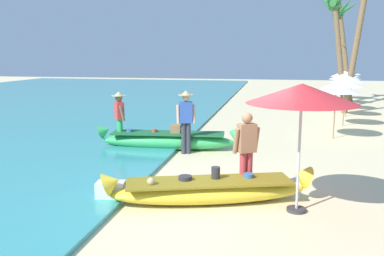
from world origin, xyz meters
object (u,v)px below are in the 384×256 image
boat_green_midground (168,140)px  patio_umbrella_large (302,94)px  cooler_box (111,192)px  person_tourist_customer (246,149)px  palm_tree_leaning_seaward (336,16)px  palm_tree_far_behind (341,21)px  boat_yellow_foreground (209,190)px  person_vendor_assistant (119,115)px  person_vendor_hatted (186,117)px

boat_green_midground → patio_umbrella_large: patio_umbrella_large is taller
patio_umbrella_large → cooler_box: 4.08m
patio_umbrella_large → cooler_box: bearing=-176.5°
person_tourist_customer → cooler_box: size_ratio=3.14×
palm_tree_leaning_seaward → palm_tree_far_behind: palm_tree_leaning_seaward is taller
person_tourist_customer → palm_tree_far_behind: palm_tree_far_behind is taller
person_tourist_customer → cooler_box: (-2.57, -0.95, -0.77)m
cooler_box → boat_green_midground: bearing=82.0°
patio_umbrella_large → boat_yellow_foreground: bearing=175.8°
person_tourist_customer → person_vendor_assistant: person_vendor_assistant is taller
patio_umbrella_large → palm_tree_leaning_seaward: bearing=80.8°
person_vendor_assistant → cooler_box: size_ratio=3.20×
boat_yellow_foreground → cooler_box: size_ratio=7.44×
boat_green_midground → cooler_box: boat_green_midground is taller
patio_umbrella_large → boat_green_midground: bearing=129.4°
boat_green_midground → person_tourist_customer: 4.54m
person_vendor_hatted → palm_tree_leaning_seaward: size_ratio=0.30×
person_vendor_hatted → cooler_box: person_vendor_hatted is taller
boat_green_midground → person_vendor_assistant: size_ratio=2.50×
person_vendor_hatted → boat_green_midground: bearing=146.7°
palm_tree_far_behind → person_tourist_customer: bearing=-103.1°
person_vendor_hatted → person_vendor_assistant: person_vendor_hatted is taller
boat_green_midground → person_vendor_hatted: (0.65, -0.43, 0.78)m
patio_umbrella_large → person_tourist_customer: bearing=143.5°
cooler_box → palm_tree_leaning_seaward: bearing=60.7°
person_vendor_hatted → person_vendor_assistant: 2.20m
palm_tree_leaning_seaward → patio_umbrella_large: bearing=-99.2°
boat_green_midground → person_vendor_assistant: (-1.52, -0.07, 0.73)m
person_vendor_assistant → patio_umbrella_large: patio_umbrella_large is taller
person_vendor_hatted → person_vendor_assistant: bearing=170.7°
boat_yellow_foreground → patio_umbrella_large: 2.54m
boat_yellow_foreground → boat_green_midground: (-1.94, 4.26, 0.03)m
person_tourist_customer → boat_green_midground: bearing=125.6°
boat_green_midground → patio_umbrella_large: bearing=-50.6°
cooler_box → person_vendor_assistant: bearing=100.5°
person_vendor_assistant → palm_tree_far_behind: bearing=60.1°
person_tourist_customer → person_vendor_assistant: (-4.13, 3.58, 0.04)m
person_vendor_hatted → cooler_box: bearing=-98.3°
boat_yellow_foreground → boat_green_midground: size_ratio=0.93×
boat_yellow_foreground → person_vendor_assistant: size_ratio=2.32×
person_tourist_customer → patio_umbrella_large: patio_umbrella_large is taller
palm_tree_leaning_seaward → boat_yellow_foreground: bearing=-105.0°
person_vendor_assistant → boat_yellow_foreground: bearing=-50.4°
boat_yellow_foreground → patio_umbrella_large: bearing=-4.2°
cooler_box → boat_yellow_foreground: bearing=1.6°
palm_tree_leaning_seaward → palm_tree_far_behind: size_ratio=1.01×
patio_umbrella_large → palm_tree_leaning_seaward: size_ratio=0.38×
person_vendor_assistant → palm_tree_leaning_seaward: palm_tree_leaning_seaward is taller
patio_umbrella_large → palm_tree_far_behind: 19.32m
person_tourist_customer → palm_tree_far_behind: bearing=76.9°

